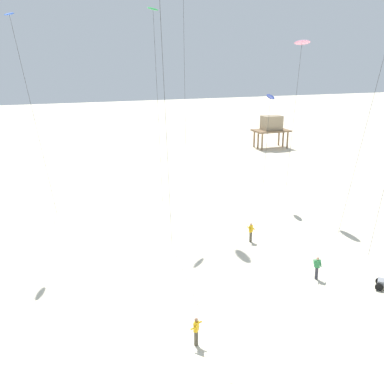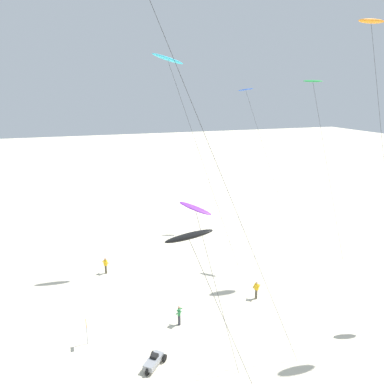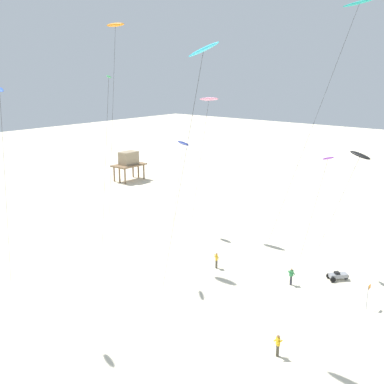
# 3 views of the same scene
# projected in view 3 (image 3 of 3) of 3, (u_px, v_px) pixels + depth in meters

# --- Properties ---
(ground_plane) EXTENTS (260.00, 260.00, 0.00)m
(ground_plane) POSITION_uv_depth(u_px,v_px,m) (322.00, 330.00, 35.27)
(ground_plane) COLOR beige
(kite_purple) EXTENTS (1.87, 3.63, 11.69)m
(kite_purple) POSITION_uv_depth(u_px,v_px,m) (327.00, 161.00, 43.41)
(kite_purple) COLOR purple
(kite_purple) RESTS_ON ground
(kite_navy) EXTENTS (1.57, 3.83, 11.21)m
(kite_navy) POSITION_uv_depth(u_px,v_px,m) (183.00, 144.00, 54.72)
(kite_navy) COLOR navy
(kite_navy) RESTS_ON ground
(kite_blue) EXTENTS (2.88, 7.06, 18.26)m
(kite_blue) POSITION_uv_depth(u_px,v_px,m) (0.00, 99.00, 33.45)
(kite_blue) COLOR blue
(kite_blue) RESTS_ON ground
(kite_green) EXTENTS (2.59, 5.39, 18.96)m
(kite_green) POSITION_uv_depth(u_px,v_px,m) (108.00, 84.00, 42.61)
(kite_green) COLOR green
(kite_green) RESTS_ON ground
(kite_black) EXTENTS (2.29, 5.46, 11.70)m
(kite_black) POSITION_uv_depth(u_px,v_px,m) (360.00, 156.00, 45.17)
(kite_black) COLOR black
(kite_black) RESTS_ON ground
(kite_teal) EXTENTS (4.28, 11.13, 24.89)m
(kite_teal) POSITION_uv_depth(u_px,v_px,m) (357.00, 9.00, 36.72)
(kite_teal) COLOR teal
(kite_teal) RESTS_ON ground
(kite_orange) EXTENTS (2.43, 6.27, 23.95)m
(kite_orange) POSITION_uv_depth(u_px,v_px,m) (115.00, 27.00, 45.54)
(kite_orange) COLOR orange
(kite_orange) RESTS_ON ground
(kite_pink) EXTENTS (1.95, 5.19, 16.51)m
(kite_pink) POSITION_uv_depth(u_px,v_px,m) (209.00, 100.00, 53.14)
(kite_pink) COLOR pink
(kite_pink) RESTS_ON ground
(kite_cyan) EXTENTS (3.12, 8.12, 21.35)m
(kite_cyan) POSITION_uv_depth(u_px,v_px,m) (203.00, 53.00, 31.07)
(kite_cyan) COLOR #33BFE0
(kite_cyan) RESTS_ON ground
(kite_flyer_nearest) EXTENTS (0.69, 0.68, 1.67)m
(kite_flyer_nearest) POSITION_uv_depth(u_px,v_px,m) (291.00, 276.00, 42.43)
(kite_flyer_nearest) COLOR #33333D
(kite_flyer_nearest) RESTS_ON ground
(kite_flyer_middle) EXTENTS (0.72, 0.71, 1.67)m
(kite_flyer_middle) POSITION_uv_depth(u_px,v_px,m) (216.00, 260.00, 46.04)
(kite_flyer_middle) COLOR #4C4738
(kite_flyer_middle) RESTS_ON ground
(kite_flyer_furthest) EXTENTS (0.72, 0.73, 1.67)m
(kite_flyer_furthest) POSITION_uv_depth(u_px,v_px,m) (278.00, 345.00, 31.78)
(kite_flyer_furthest) COLOR #4C4738
(kite_flyer_furthest) RESTS_ON ground
(stilt_house) EXTENTS (5.77, 3.56, 5.29)m
(stilt_house) POSITION_uv_depth(u_px,v_px,m) (129.00, 160.00, 82.22)
(stilt_house) COLOR #846647
(stilt_house) RESTS_ON ground
(beach_buggy) EXTENTS (1.94, 1.87, 0.82)m
(beach_buggy) POSITION_uv_depth(u_px,v_px,m) (338.00, 276.00, 43.58)
(beach_buggy) COLOR gray
(beach_buggy) RESTS_ON ground
(marker_flag) EXTENTS (0.57, 0.05, 2.10)m
(marker_flag) POSITION_uv_depth(u_px,v_px,m) (368.00, 292.00, 38.09)
(marker_flag) COLOR gray
(marker_flag) RESTS_ON ground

